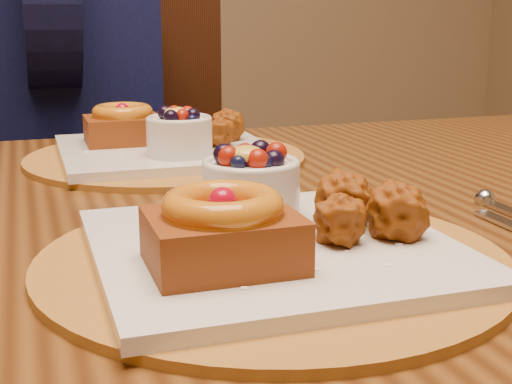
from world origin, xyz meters
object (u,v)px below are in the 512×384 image
Objects in this scene: dining_table at (207,266)px; place_setting_far at (165,145)px; place_setting_near at (268,235)px; diner at (52,70)px; chair_far at (115,210)px.

dining_table is 0.24m from place_setting_far.
dining_table is at bearing 89.32° from place_setting_near.
place_setting_far is (-0.00, 0.22, 0.10)m from dining_table.
place_setting_near is 1.00× the size of place_setting_far.
diner is at bearing 97.53° from place_setting_near.
diner reaches higher than place_setting_near.
diner reaches higher than place_setting_far.
chair_far is (-0.02, 0.70, -0.12)m from dining_table.
place_setting_far reaches higher than dining_table.
chair_far reaches higher than dining_table.
dining_table is 4.21× the size of place_setting_near.
place_setting_near is at bearing -73.59° from diner.
place_setting_far is at bearing -67.07° from diner.
diner is (-0.12, 0.70, 0.17)m from dining_table.
dining_table is 0.73m from diner.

